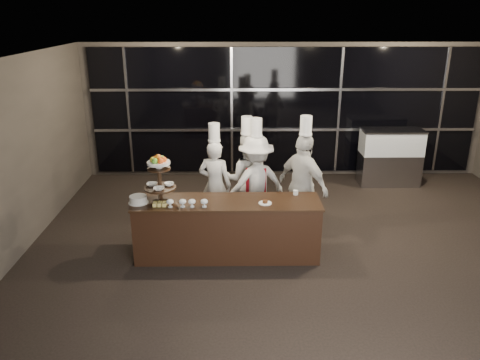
{
  "coord_description": "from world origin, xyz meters",
  "views": [
    {
      "loc": [
        -1.14,
        -5.41,
        3.64
      ],
      "look_at": [
        -1.06,
        1.43,
        1.15
      ],
      "focal_mm": 35.0,
      "sensor_mm": 36.0,
      "label": 1
    }
  ],
  "objects_px": {
    "layer_cake": "(138,199)",
    "chef_c": "(256,183)",
    "buffet_counter": "(227,228)",
    "chef_d": "(303,185)",
    "display_stand": "(159,175)",
    "display_case": "(390,154)",
    "chef_b": "(246,178)",
    "chef_a": "(215,184)"
  },
  "relations": [
    {
      "from": "buffet_counter",
      "to": "chef_a",
      "type": "distance_m",
      "value": 1.09
    },
    {
      "from": "chef_d",
      "to": "chef_b",
      "type": "bearing_deg",
      "value": 150.09
    },
    {
      "from": "chef_a",
      "to": "display_stand",
      "type": "bearing_deg",
      "value": -127.82
    },
    {
      "from": "buffet_counter",
      "to": "chef_c",
      "type": "distance_m",
      "value": 1.16
    },
    {
      "from": "chef_c",
      "to": "chef_d",
      "type": "bearing_deg",
      "value": -18.46
    },
    {
      "from": "layer_cake",
      "to": "display_case",
      "type": "xyz_separation_m",
      "value": [
        4.84,
        3.22,
        -0.29
      ]
    },
    {
      "from": "buffet_counter",
      "to": "chef_c",
      "type": "bearing_deg",
      "value": 64.02
    },
    {
      "from": "display_stand",
      "to": "buffet_counter",
      "type": "bearing_deg",
      "value": 0.01
    },
    {
      "from": "layer_cake",
      "to": "chef_b",
      "type": "relative_size",
      "value": 0.15
    },
    {
      "from": "chef_b",
      "to": "chef_d",
      "type": "bearing_deg",
      "value": -29.91
    },
    {
      "from": "chef_a",
      "to": "chef_c",
      "type": "relative_size",
      "value": 0.96
    },
    {
      "from": "display_stand",
      "to": "chef_b",
      "type": "bearing_deg",
      "value": 43.44
    },
    {
      "from": "buffet_counter",
      "to": "layer_cake",
      "type": "distance_m",
      "value": 1.42
    },
    {
      "from": "buffet_counter",
      "to": "chef_b",
      "type": "bearing_deg",
      "value": 75.46
    },
    {
      "from": "display_case",
      "to": "chef_c",
      "type": "height_order",
      "value": "chef_c"
    },
    {
      "from": "layer_cake",
      "to": "chef_c",
      "type": "xyz_separation_m",
      "value": [
        1.81,
        1.03,
        -0.12
      ]
    },
    {
      "from": "display_case",
      "to": "chef_b",
      "type": "distance_m",
      "value": 3.72
    },
    {
      "from": "chef_b",
      "to": "display_stand",
      "type": "bearing_deg",
      "value": -136.56
    },
    {
      "from": "chef_b",
      "to": "chef_c",
      "type": "relative_size",
      "value": 0.98
    },
    {
      "from": "display_stand",
      "to": "layer_cake",
      "type": "bearing_deg",
      "value": -171.38
    },
    {
      "from": "display_stand",
      "to": "chef_a",
      "type": "xyz_separation_m",
      "value": [
        0.78,
        1.0,
        -0.51
      ]
    },
    {
      "from": "display_case",
      "to": "chef_a",
      "type": "xyz_separation_m",
      "value": [
        -3.73,
        -2.17,
        0.14
      ]
    },
    {
      "from": "chef_b",
      "to": "chef_d",
      "type": "distance_m",
      "value": 1.07
    },
    {
      "from": "buffet_counter",
      "to": "display_case",
      "type": "relative_size",
      "value": 2.17
    },
    {
      "from": "display_stand",
      "to": "chef_a",
      "type": "distance_m",
      "value": 1.37
    },
    {
      "from": "chef_a",
      "to": "chef_d",
      "type": "relative_size",
      "value": 0.91
    },
    {
      "from": "display_stand",
      "to": "chef_b",
      "type": "xyz_separation_m",
      "value": [
        1.33,
        1.26,
        -0.5
      ]
    },
    {
      "from": "layer_cake",
      "to": "chef_a",
      "type": "xyz_separation_m",
      "value": [
        1.11,
        1.05,
        -0.15
      ]
    },
    {
      "from": "display_stand",
      "to": "chef_c",
      "type": "distance_m",
      "value": 1.84
    },
    {
      "from": "display_case",
      "to": "chef_b",
      "type": "relative_size",
      "value": 0.67
    },
    {
      "from": "buffet_counter",
      "to": "display_stand",
      "type": "height_order",
      "value": "display_stand"
    },
    {
      "from": "display_case",
      "to": "chef_a",
      "type": "height_order",
      "value": "chef_a"
    },
    {
      "from": "buffet_counter",
      "to": "chef_b",
      "type": "distance_m",
      "value": 1.35
    },
    {
      "from": "chef_c",
      "to": "chef_b",
      "type": "bearing_deg",
      "value": 118.93
    },
    {
      "from": "chef_b",
      "to": "chef_d",
      "type": "height_order",
      "value": "chef_d"
    },
    {
      "from": "display_case",
      "to": "chef_d",
      "type": "xyz_separation_m",
      "value": [
        -2.26,
        -2.45,
        0.21
      ]
    },
    {
      "from": "display_stand",
      "to": "chef_a",
      "type": "bearing_deg",
      "value": 52.18
    },
    {
      "from": "layer_cake",
      "to": "chef_a",
      "type": "height_order",
      "value": "chef_a"
    },
    {
      "from": "chef_c",
      "to": "layer_cake",
      "type": "bearing_deg",
      "value": -150.3
    },
    {
      "from": "buffet_counter",
      "to": "chef_c",
      "type": "xyz_separation_m",
      "value": [
        0.48,
        0.98,
        0.38
      ]
    },
    {
      "from": "buffet_counter",
      "to": "display_case",
      "type": "height_order",
      "value": "display_case"
    },
    {
      "from": "chef_a",
      "to": "layer_cake",
      "type": "bearing_deg",
      "value": -136.44
    }
  ]
}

